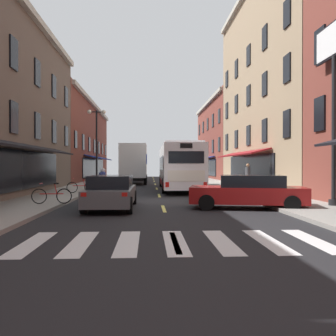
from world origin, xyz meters
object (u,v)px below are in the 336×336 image
Objects in this scene: billboard_sign at (334,65)px; box_truck at (134,164)px; bicycle_mid at (81,187)px; transit_bus at (179,166)px; motorcycle_rider at (103,186)px; sedan_mid at (138,175)px; sedan_far at (112,192)px; street_lamp_twin at (97,145)px; sedan_near at (248,192)px; pedestrian_mid at (248,176)px; bicycle_near at (52,195)px.

box_truck is (-9.09, 20.21, -4.01)m from billboard_sign.
transit_bus is at bearing 35.32° from bicycle_mid.
transit_bus is 5.74× the size of motorcycle_rider.
billboard_sign reaches higher than sedan_mid.
street_lamp_twin is (-2.45, 12.81, 2.70)m from sedan_far.
sedan_mid is 2.75× the size of bicycle_mid.
sedan_far is at bearing -108.08° from transit_bus.
transit_bus is 16.80m from sedan_mid.
street_lamp_twin reaches higher than sedan_mid.
transit_bus reaches higher than motorcycle_rider.
bicycle_mid is (-11.76, 7.48, -5.46)m from billboard_sign.
sedan_near is (1.93, -11.71, -1.01)m from transit_bus.
sedan_far is 13.35m from pedestrian_mid.
pedestrian_mid is (11.14, 3.22, 0.57)m from bicycle_mid.
transit_bus is 1.73× the size of box_truck.
pedestrian_mid is 11.58m from street_lamp_twin.
sedan_far reaches higher than bicycle_mid.
transit_bus is at bearing 71.92° from sedan_far.
bicycle_near is 1.00× the size of bicycle_mid.
transit_bus is at bearing 114.61° from billboard_sign.
sedan_near reaches higher than sedan_far.
motorcycle_rider is at bearing 146.48° from sedan_near.
pedestrian_mid is 0.30× the size of street_lamp_twin.
bicycle_mid is (-2.80, -20.86, -0.17)m from sedan_mid.
bicycle_near is (-2.77, -18.96, -1.45)m from box_truck.
sedan_far is 4.18m from motorcycle_rider.
sedan_far is (-3.74, -11.46, -1.02)m from transit_bus.
sedan_far is at bearing -16.28° from bicycle_near.
transit_bus is 9.03m from box_truck.
billboard_sign reaches higher than sedan_near.
motorcycle_rider is 0.35× the size of street_lamp_twin.
bicycle_mid is at bearing -90.99° from street_lamp_twin.
pedestrian_mid reaches higher than motorcycle_rider.
motorcycle_rider is at bearing -122.01° from transit_bus.
sedan_mid is at bearing 87.31° from motorcycle_rider.
motorcycle_rider is at bearing -79.71° from street_lamp_twin.
sedan_near is at bearing -79.08° from sedan_mid.
sedan_far is at bearing -77.99° from motorcycle_rider.
billboard_sign is at bearing -65.79° from box_truck.
billboard_sign is at bearing -48.72° from street_lamp_twin.
pedestrian_mid is (9.45, 6.13, 0.36)m from motorcycle_rider.
sedan_far is 7.45m from bicycle_mid.
pedestrian_mid reaches higher than sedan_near.
street_lamp_twin is (-8.13, 13.06, 2.69)m from sedan_near.
box_truck is at bearing 105.53° from sedan_near.
street_lamp_twin is (-2.57, -6.92, 1.45)m from box_truck.
box_truck is 1.39× the size of sedan_near.
sedan_near is 2.90× the size of bicycle_mid.
box_truck is 4.02× the size of bicycle_near.
transit_bus is 8.76m from motorcycle_rider.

